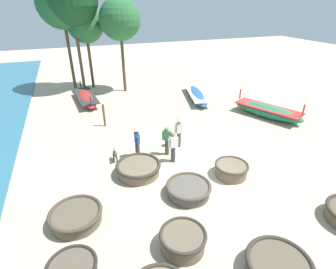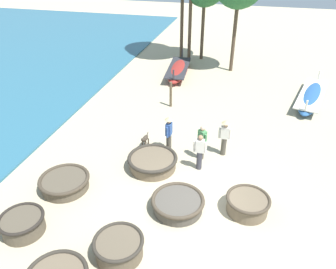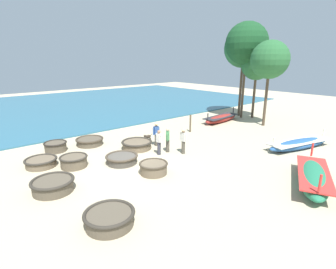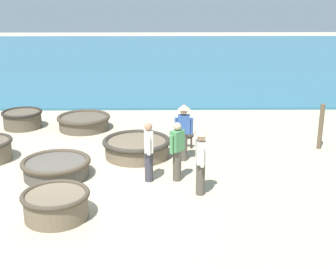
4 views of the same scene
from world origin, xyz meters
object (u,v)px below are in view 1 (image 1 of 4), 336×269
(fisherman_standing_right, at_px, (137,140))
(tree_right_mid, at_px, (85,25))
(coracle_weathered, at_px, (76,216))
(long_boat_green_hull, at_px, (268,111))
(coracle_front_left, at_px, (278,267))
(long_boat_red_hull, at_px, (86,98))
(long_boat_ochre_hull, at_px, (197,95))
(tree_rightmost, at_px, (120,20))
(mooring_post_mid_beach, at_px, (104,115))
(coracle_far_right, at_px, (183,240))
(coracle_upturned, at_px, (188,189))
(fisherman_with_hat, at_px, (167,140))
(coracle_far_left, at_px, (231,169))
(fisherman_standing_left, at_px, (173,146))
(coracle_nearest, at_px, (138,168))
(fisherman_by_coracle, at_px, (179,130))
(dog, at_px, (115,154))
(tree_left_mid, at_px, (61,4))

(fisherman_standing_right, xyz_separation_m, tree_right_mid, (-0.68, 12.87, 4.21))
(coracle_weathered, xyz_separation_m, long_boat_green_hull, (12.52, 5.25, 0.14))
(coracle_front_left, distance_m, long_boat_red_hull, 17.00)
(coracle_weathered, bearing_deg, long_boat_green_hull, 22.76)
(coracle_front_left, xyz_separation_m, long_boat_ochre_hull, (4.53, 14.33, -0.01))
(long_boat_red_hull, bearing_deg, tree_rightmost, 26.44)
(mooring_post_mid_beach, xyz_separation_m, tree_rightmost, (2.71, 6.52, 4.93))
(coracle_far_right, bearing_deg, coracle_upturned, 61.36)
(fisherman_with_hat, bearing_deg, coracle_far_right, -105.59)
(coracle_far_left, distance_m, fisherman_standing_left, 2.84)
(coracle_nearest, xyz_separation_m, long_boat_ochre_hull, (6.94, 8.21, 0.01))
(coracle_upturned, relative_size, coracle_far_left, 1.23)
(coracle_far_right, relative_size, fisherman_by_coracle, 0.90)
(coracle_nearest, bearing_deg, fisherman_by_coracle, 32.19)
(fisherman_with_hat, bearing_deg, long_boat_ochre_hull, 53.98)
(coracle_far_left, bearing_deg, coracle_front_left, -107.15)
(long_boat_red_hull, distance_m, fisherman_by_coracle, 9.67)
(coracle_upturned, bearing_deg, coracle_far_right, -118.64)
(long_boat_red_hull, bearing_deg, fisherman_by_coracle, -65.66)
(coracle_nearest, xyz_separation_m, fisherman_by_coracle, (2.66, 1.67, 0.66))
(coracle_upturned, distance_m, long_boat_red_hull, 12.84)
(long_boat_red_hull, distance_m, long_boat_green_hull, 13.19)
(fisherman_with_hat, bearing_deg, mooring_post_mid_beach, 118.37)
(long_boat_green_hull, relative_size, fisherman_with_hat, 3.05)
(coracle_far_left, relative_size, dog, 2.19)
(coracle_far_right, bearing_deg, coracle_far_left, 37.99)
(coracle_nearest, distance_m, dog, 1.64)
(coracle_far_right, distance_m, fisherman_with_hat, 5.70)
(fisherman_by_coracle, height_order, fisherman_standing_left, fisherman_by_coracle)
(long_boat_red_hull, xyz_separation_m, dog, (0.53, -9.02, 0.05))
(coracle_nearest, relative_size, mooring_post_mid_beach, 1.42)
(long_boat_green_hull, xyz_separation_m, tree_left_mid, (-11.63, 10.91, 6.31))
(fisherman_standing_right, bearing_deg, tree_left_mid, 99.93)
(coracle_front_left, relative_size, coracle_far_right, 1.25)
(coracle_weathered, distance_m, tree_left_mid, 17.43)
(coracle_weathered, distance_m, fisherman_by_coracle, 6.62)
(fisherman_by_coracle, xyz_separation_m, fisherman_standing_left, (-0.83, -1.27, -0.12))
(coracle_far_right, height_order, dog, coracle_far_right)
(coracle_far_left, bearing_deg, mooring_post_mid_beach, 121.73)
(fisherman_by_coracle, bearing_deg, tree_right_mid, 103.48)
(fisherman_with_hat, bearing_deg, fisherman_standing_left, -87.49)
(fisherman_standing_left, height_order, fisherman_standing_right, fisherman_standing_right)
(tree_rightmost, bearing_deg, dog, -104.96)
(coracle_far_right, bearing_deg, coracle_nearest, 93.57)
(fisherman_by_coracle, relative_size, fisherman_with_hat, 1.06)
(coracle_front_left, height_order, tree_right_mid, tree_right_mid)
(coracle_front_left, xyz_separation_m, long_boat_green_hull, (7.32, 9.36, 0.09))
(long_boat_red_hull, xyz_separation_m, tree_rightmost, (3.40, 1.69, 5.32))
(fisherman_standing_left, relative_size, fisherman_with_hat, 1.00)
(long_boat_green_hull, bearing_deg, fisherman_by_coracle, -167.47)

